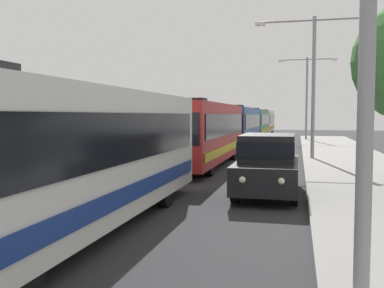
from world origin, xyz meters
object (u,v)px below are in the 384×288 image
bus_second_in_line (202,132)px  bus_fourth_in_line (253,123)px  bus_middle (237,126)px  streetlamp_mid (314,70)px  white_suv (268,162)px  bus_rear (263,121)px  bus_lead (71,154)px  streetlamp_far (307,89)px

bus_second_in_line → bus_fourth_in_line: same height
bus_middle → streetlamp_mid: size_ratio=1.52×
bus_middle → white_suv: (3.70, -20.23, -0.66)m
white_suv → bus_middle: bearing=100.4°
bus_fourth_in_line → white_suv: bus_fourth_in_line is taller
streetlamp_mid → bus_rear: bearing=98.9°
white_suv → bus_lead: bearing=-123.2°
bus_second_in_line → streetlamp_mid: bearing=36.3°
bus_fourth_in_line → bus_second_in_line: bearing=-90.0°
bus_fourth_in_line → streetlamp_mid: 22.65m
streetlamp_mid → streetlamp_far: bearing=90.0°
bus_lead → bus_fourth_in_line: 38.67m
bus_fourth_in_line → bus_rear: size_ratio=1.02×
bus_lead → bus_fourth_in_line: bearing=90.0°
white_suv → bus_fourth_in_line: bearing=96.4°
bus_fourth_in_line → streetlamp_mid: bearing=-76.1°
bus_second_in_line → bus_middle: 12.94m
bus_second_in_line → white_suv: 8.21m
bus_lead → bus_second_in_line: bearing=90.0°
bus_rear → streetlamp_far: (5.40, -15.05, 3.34)m
bus_fourth_in_line → streetlamp_far: bearing=-22.7°
bus_lead → bus_fourth_in_line: (0.00, 38.67, 0.00)m
bus_middle → bus_second_in_line: bearing=-90.0°
bus_rear → streetlamp_mid: size_ratio=1.45×
streetlamp_mid → bus_fourth_in_line: bearing=103.9°
bus_second_in_line → bus_rear: (-0.00, 38.53, -0.00)m
white_suv → bus_rear: bearing=94.6°
bus_fourth_in_line → bus_rear: 12.80m
bus_second_in_line → streetlamp_far: 24.32m
bus_lead → bus_second_in_line: same height
bus_lead → bus_rear: (-0.00, 51.47, -0.00)m
bus_second_in_line → bus_rear: same height
bus_rear → streetlamp_mid: (5.40, -34.56, 3.26)m
bus_rear → streetlamp_far: streetlamp_far is taller
bus_second_in_line → streetlamp_mid: (5.40, 3.97, 3.26)m
bus_fourth_in_line → streetlamp_far: 6.73m
streetlamp_mid → streetlamp_far: size_ratio=0.97×
bus_lead → white_suv: size_ratio=2.36×
bus_rear → bus_fourth_in_line: bearing=-90.0°
bus_lead → white_suv: bus_lead is taller
bus_second_in_line → streetlamp_far: streetlamp_far is taller
bus_lead → streetlamp_mid: 18.05m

